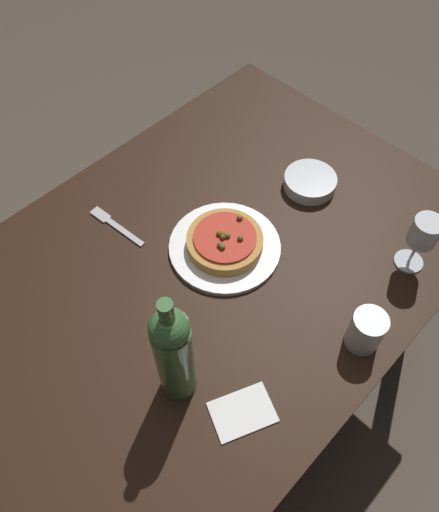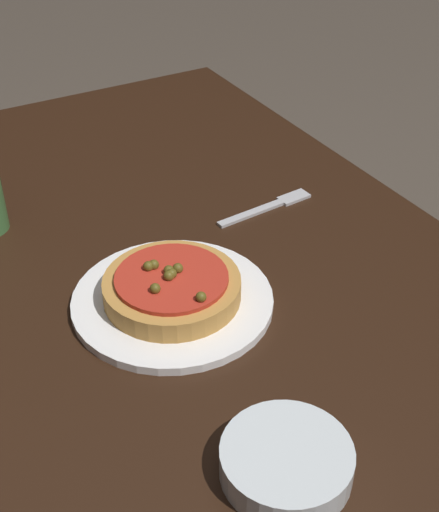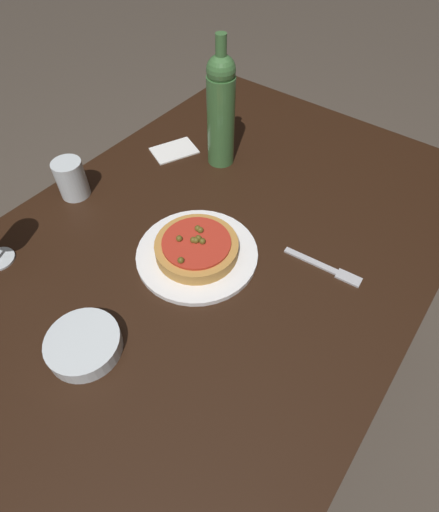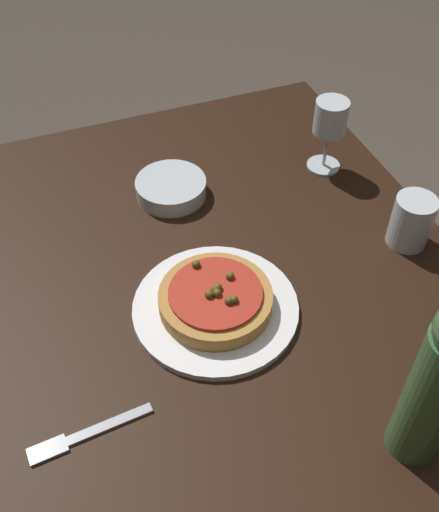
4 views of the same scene
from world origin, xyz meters
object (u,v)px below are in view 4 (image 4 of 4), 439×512
dinner_plate (213,309)px  pizza (213,299)px  water_cup (411,221)px  wine_glass (330,121)px  side_bowl (171,188)px  dining_table (231,374)px  fork (83,436)px

dinner_plate → pizza: 0.02m
pizza → water_cup: (-0.03, 0.38, 0.02)m
dinner_plate → wine_glass: bearing=128.6°
wine_glass → side_bowl: bearing=-94.7°
dining_table → pizza: 0.13m
pizza → water_cup: size_ratio=1.88×
wine_glass → water_cup: (0.25, 0.04, -0.06)m
dinner_plate → wine_glass: size_ratio=1.77×
dinner_plate → dining_table: bearing=2.9°
wine_glass → fork: (0.41, -0.58, -0.11)m
dinner_plate → side_bowl: size_ratio=1.96×
side_bowl → fork: (0.44, -0.27, -0.01)m
water_cup → side_bowl: bearing=-127.4°
pizza → wine_glass: 0.44m
side_bowl → dining_table: bearing=-3.2°
dining_table → side_bowl: side_bowl is taller
pizza → water_cup: water_cup is taller
water_cup → side_bowl: 0.45m
wine_glass → water_cup: size_ratio=1.57×
dining_table → fork: fork is taller
fork → dining_table: bearing=-169.1°
side_bowl → pizza: bearing=-4.6°
water_cup → side_bowl: size_ratio=0.71×
wine_glass → water_cup: bearing=8.6°
dining_table → pizza: (-0.07, -0.00, 0.11)m
fork → water_cup: bearing=-169.7°
side_bowl → water_cup: bearing=52.6°
dinner_plate → water_cup: bearing=94.1°
pizza → dining_table: bearing=2.7°
pizza → side_bowl: 0.30m
side_bowl → dinner_plate: bearing=-4.6°
pizza → fork: (0.14, -0.24, -0.03)m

